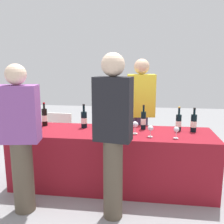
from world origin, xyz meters
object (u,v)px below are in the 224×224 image
at_px(wine_glass_0, 111,126).
at_px(guest_1, 113,131).
at_px(wine_bottle_1, 84,119).
at_px(wine_glass_1, 135,125).
at_px(server_pouring, 141,111).
at_px(guest_0, 20,135).
at_px(wine_bottle_0, 45,117).
at_px(wine_glass_2, 150,129).
at_px(wine_bottle_3, 121,121).
at_px(menu_board, 58,133).
at_px(wine_bottle_6, 194,123).
at_px(wine_bottle_5, 179,122).
at_px(wine_bottle_2, 103,120).
at_px(wine_bottle_4, 143,120).
at_px(wine_glass_3, 176,130).

distance_m(wine_glass_0, guest_1, 0.60).
height_order(wine_bottle_1, wine_glass_1, wine_bottle_1).
height_order(server_pouring, guest_0, server_pouring).
distance_m(wine_bottle_0, wine_glass_2, 1.47).
distance_m(wine_bottle_0, wine_bottle_3, 1.07).
distance_m(guest_1, menu_board, 2.20).
bearing_deg(wine_glass_1, guest_1, -107.51).
bearing_deg(wine_bottle_6, server_pouring, 144.05).
xyz_separation_m(wine_glass_2, guest_1, (-0.37, -0.50, 0.10)).
xyz_separation_m(wine_glass_0, server_pouring, (0.35, 0.70, 0.07)).
relative_size(wine_bottle_3, wine_bottle_5, 1.04).
relative_size(wine_bottle_2, guest_0, 0.20).
xyz_separation_m(wine_bottle_4, guest_1, (-0.29, -0.83, 0.08)).
relative_size(wine_bottle_6, wine_glass_0, 2.26).
xyz_separation_m(wine_bottle_0, wine_bottle_1, (0.56, -0.03, -0.01)).
bearing_deg(wine_glass_1, wine_glass_3, -15.45).
height_order(wine_bottle_6, menu_board, wine_bottle_6).
relative_size(wine_bottle_1, wine_bottle_5, 1.01).
distance_m(wine_bottle_1, guest_1, 0.95).
bearing_deg(guest_1, wine_glass_0, 109.42).
distance_m(wine_bottle_0, wine_bottle_5, 1.79).
height_order(wine_bottle_0, wine_glass_3, wine_bottle_0).
bearing_deg(wine_bottle_1, wine_bottle_0, 176.56).
xyz_separation_m(wine_bottle_2, wine_bottle_3, (0.24, -0.07, 0.00)).
bearing_deg(wine_glass_0, wine_bottle_5, 15.47).
xyz_separation_m(wine_bottle_3, wine_bottle_4, (0.28, 0.08, 0.00)).
height_order(wine_glass_1, wine_glass_2, wine_glass_1).
xyz_separation_m(wine_bottle_6, guest_0, (-1.88, -0.80, 0.00)).
bearing_deg(wine_bottle_6, wine_glass_1, -165.75).
bearing_deg(server_pouring, wine_bottle_1, 23.99).
height_order(wine_glass_1, wine_glass_3, wine_glass_1).
xyz_separation_m(wine_glass_3, menu_board, (-1.88, 1.27, -0.47)).
relative_size(wine_bottle_6, wine_glass_2, 2.25).
distance_m(wine_bottle_4, server_pouring, 0.45).
relative_size(wine_glass_1, server_pouring, 0.09).
distance_m(wine_glass_3, guest_0, 1.70).
height_order(server_pouring, menu_board, server_pouring).
relative_size(wine_bottle_1, guest_1, 0.19).
relative_size(wine_bottle_4, wine_glass_2, 2.37).
bearing_deg(wine_glass_2, wine_bottle_3, 145.88).
bearing_deg(wine_bottle_0, wine_bottle_6, -1.55).
height_order(wine_bottle_1, guest_1, guest_1).
height_order(wine_bottle_0, guest_1, guest_1).
relative_size(wine_bottle_2, wine_bottle_3, 0.98).
bearing_deg(wine_bottle_2, wine_bottle_0, 178.46).
distance_m(wine_bottle_5, wine_glass_0, 0.87).
xyz_separation_m(wine_bottle_6, guest_1, (-0.91, -0.79, 0.08)).
xyz_separation_m(wine_bottle_3, wine_glass_0, (-0.11, -0.17, -0.02)).
distance_m(wine_bottle_2, wine_glass_1, 0.48).
xyz_separation_m(wine_bottle_3, guest_1, (-0.00, -0.75, 0.08)).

